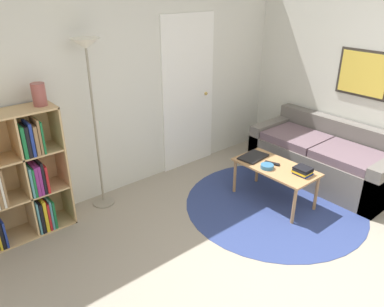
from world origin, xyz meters
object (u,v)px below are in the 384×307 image
Objects in this scene: floor_lamp at (88,69)px; vase_on_shelf at (39,94)px; bowl at (267,166)px; coffee_table at (275,170)px; laptop at (253,157)px; couch at (325,158)px.

floor_lamp is 0.54m from vase_on_shelf.
floor_lamp is 8.72× the size of vase_on_shelf.
bowl is at bearing -39.84° from floor_lamp.
coffee_table is at bearing -13.87° from bowl.
floor_lamp is 2.14m from bowl.
coffee_table is at bearing -84.84° from laptop.
bowl is at bearing -107.81° from laptop.
vase_on_shelf reaches higher than laptop.
laptop is at bearing -24.08° from vase_on_shelf.
floor_lamp is at bearing -0.11° from vase_on_shelf.
vase_on_shelf is at bearing 179.89° from floor_lamp.
laptop is 2.51× the size of bowl.
laptop reaches higher than coffee_table.
floor_lamp is 3.06m from couch.
bowl is 0.68× the size of vase_on_shelf.
vase_on_shelf is (-2.05, 1.22, 0.99)m from coffee_table.
laptop is at bearing 72.19° from bowl.
coffee_table is 2.56× the size of laptop.
laptop is (-0.97, 0.37, 0.18)m from couch.
couch is at bearing -23.03° from vase_on_shelf.
coffee_table is at bearing 176.58° from couch.
couch is 1.08m from bowl.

